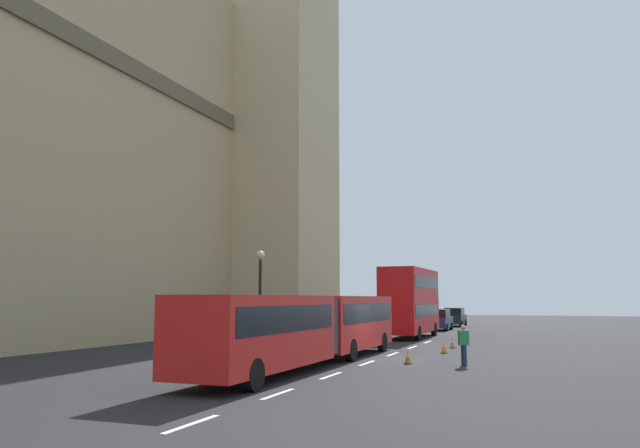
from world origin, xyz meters
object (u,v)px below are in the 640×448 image
(traffic_cone_east, at_px, (453,343))
(pedestrian_near_cones, at_px, (464,344))
(articulated_bus, at_px, (310,323))
(double_decker_bus, at_px, (410,300))
(sedan_trailing, at_px, (455,317))
(traffic_cone_middle, at_px, (444,347))
(traffic_cone_west, at_px, (408,357))
(sedan_lead, at_px, (439,320))
(street_lamp, at_px, (260,293))

(traffic_cone_east, bearing_deg, pedestrian_near_cones, -168.53)
(articulated_bus, bearing_deg, double_decker_bus, 0.00)
(sedan_trailing, height_order, pedestrian_near_cones, sedan_trailing)
(traffic_cone_middle, height_order, traffic_cone_east, same)
(traffic_cone_west, bearing_deg, sedan_trailing, 5.31)
(double_decker_bus, relative_size, sedan_lead, 2.09)
(articulated_bus, bearing_deg, traffic_cone_west, -60.63)
(sedan_lead, height_order, street_lamp, street_lamp)
(traffic_cone_east, xyz_separation_m, pedestrian_near_cones, (-9.19, -1.86, 0.63))
(traffic_cone_west, bearing_deg, pedestrian_near_cones, -88.21)
(pedestrian_near_cones, bearing_deg, traffic_cone_middle, 17.17)
(articulated_bus, distance_m, traffic_cone_west, 4.50)
(sedan_lead, relative_size, pedestrian_near_cones, 2.60)
(sedan_lead, relative_size, sedan_trailing, 1.00)
(articulated_bus, xyz_separation_m, traffic_cone_middle, (7.89, -4.31, -1.46))
(pedestrian_near_cones, bearing_deg, sedan_trailing, 8.94)
(sedan_trailing, height_order, traffic_cone_middle, sedan_trailing)
(double_decker_bus, bearing_deg, traffic_cone_middle, -159.85)
(street_lamp, bearing_deg, traffic_cone_east, -51.17)
(double_decker_bus, distance_m, traffic_cone_middle, 12.74)
(traffic_cone_east, bearing_deg, traffic_cone_west, 176.92)
(traffic_cone_middle, bearing_deg, articulated_bus, 151.37)
(articulated_bus, distance_m, street_lamp, 6.39)
(double_decker_bus, relative_size, traffic_cone_east, 15.88)
(double_decker_bus, bearing_deg, traffic_cone_west, -168.05)
(traffic_cone_east, relative_size, street_lamp, 0.11)
(articulated_bus, distance_m, pedestrian_near_cones, 6.50)
(traffic_cone_middle, distance_m, pedestrian_near_cones, 6.03)
(street_lamp, bearing_deg, articulated_bus, -133.89)
(traffic_cone_west, bearing_deg, sedan_lead, 7.13)
(sedan_trailing, xyz_separation_m, street_lamp, (-34.75, 4.78, 2.14))
(sedan_lead, bearing_deg, articulated_bus, 179.72)
(double_decker_bus, distance_m, traffic_cone_west, 18.09)
(sedan_trailing, bearing_deg, double_decker_bus, 179.20)
(double_decker_bus, bearing_deg, articulated_bus, -180.00)
(traffic_cone_west, relative_size, street_lamp, 0.11)
(pedestrian_near_cones, bearing_deg, sedan_lead, 11.79)
(articulated_bus, bearing_deg, pedestrian_near_cones, -70.41)
(pedestrian_near_cones, bearing_deg, traffic_cone_west, 91.79)
(articulated_bus, xyz_separation_m, traffic_cone_west, (2.09, -3.71, -1.46))
(traffic_cone_west, bearing_deg, articulated_bus, 119.37)
(street_lamp, bearing_deg, sedan_trailing, -7.83)
(articulated_bus, distance_m, double_decker_bus, 19.65)
(articulated_bus, relative_size, traffic_cone_east, 31.43)
(sedan_trailing, xyz_separation_m, traffic_cone_east, (-27.73, -3.94, -0.63))
(sedan_trailing, distance_m, traffic_cone_east, 28.02)
(double_decker_bus, distance_m, sedan_lead, 11.08)
(traffic_cone_west, relative_size, traffic_cone_east, 1.00)
(double_decker_bus, relative_size, pedestrian_near_cones, 5.45)
(traffic_cone_west, xyz_separation_m, pedestrian_near_cones, (0.07, -2.36, 0.63))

